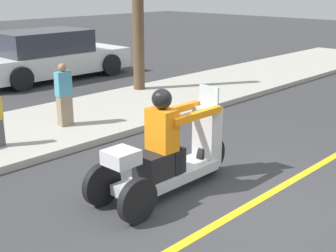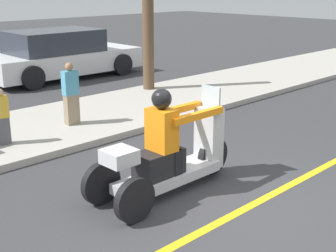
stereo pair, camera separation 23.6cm
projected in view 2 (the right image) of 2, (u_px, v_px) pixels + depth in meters
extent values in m
plane|color=#38383A|center=(241.00, 211.00, 5.78)|extent=(60.00, 60.00, 0.00)
cube|color=gold|center=(228.00, 218.00, 5.60)|extent=(24.00, 0.12, 0.01)
cube|color=#B2ADA3|center=(49.00, 127.00, 8.93)|extent=(28.00, 2.80, 0.12)
cylinder|color=black|center=(213.00, 156.00, 6.83)|extent=(0.55, 0.10, 0.55)
cylinder|color=black|center=(135.00, 200.00, 5.44)|extent=(0.55, 0.10, 0.55)
cylinder|color=black|center=(101.00, 184.00, 5.89)|extent=(0.55, 0.10, 0.55)
cube|color=silver|center=(168.00, 176.00, 6.25)|extent=(1.61, 0.46, 0.14)
cube|color=black|center=(159.00, 163.00, 6.07)|extent=(0.64, 0.36, 0.34)
cube|color=silver|center=(209.00, 137.00, 6.67)|extent=(0.24, 0.36, 0.88)
cube|color=silver|center=(211.00, 97.00, 6.51)|extent=(0.03, 0.33, 0.30)
cube|color=silver|center=(119.00, 157.00, 5.57)|extent=(0.36, 0.36, 0.18)
cube|color=orange|center=(162.00, 130.00, 5.97)|extent=(0.26, 0.38, 0.55)
sphere|color=black|center=(162.00, 99.00, 5.85)|extent=(0.26, 0.26, 0.26)
cube|color=black|center=(175.00, 162.00, 6.11)|extent=(0.14, 0.14, 0.34)
cube|color=black|center=(163.00, 157.00, 6.27)|extent=(0.14, 0.14, 0.34)
cube|color=orange|center=(198.00, 116.00, 6.10)|extent=(0.92, 0.09, 0.09)
cube|color=orange|center=(176.00, 110.00, 6.37)|extent=(0.92, 0.09, 0.09)
cube|color=#515156|center=(3.00, 131.00, 7.74)|extent=(0.22, 0.17, 0.46)
cube|color=gold|center=(1.00, 107.00, 7.62)|extent=(0.24, 0.17, 0.36)
cube|color=gray|center=(72.00, 109.00, 8.83)|extent=(0.26, 0.18, 0.57)
cube|color=#4C99B7|center=(70.00, 83.00, 8.68)|extent=(0.29, 0.18, 0.45)
sphere|color=#9E704C|center=(69.00, 67.00, 8.59)|extent=(0.15, 0.15, 0.15)
cube|color=silver|center=(63.00, 61.00, 13.78)|extent=(4.59, 1.87, 0.59)
cube|color=#2D333D|center=(54.00, 41.00, 13.45)|extent=(2.52, 1.68, 0.63)
cylinder|color=black|center=(122.00, 64.00, 14.18)|extent=(0.64, 0.22, 0.64)
cylinder|color=black|center=(87.00, 58.00, 15.46)|extent=(0.64, 0.22, 0.64)
cylinder|color=black|center=(33.00, 78.00, 12.20)|extent=(0.64, 0.22, 0.64)
cylinder|color=black|center=(1.00, 69.00, 13.48)|extent=(0.64, 0.22, 0.64)
cylinder|color=brown|center=(148.00, 22.00, 11.38)|extent=(0.28, 0.28, 3.34)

